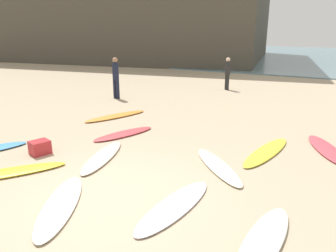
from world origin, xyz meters
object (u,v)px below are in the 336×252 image
(beachgoer_near, at_px, (116,76))
(beach_cooler, at_px, (40,147))
(surfboard_5, at_px, (175,206))
(surfboard_6, at_px, (116,116))
(surfboard_3, at_px, (103,156))
(surfboard_10, at_px, (60,205))
(surfboard_8, at_px, (326,149))
(surfboard_9, at_px, (267,152))
(surfboard_4, at_px, (218,166))
(surfboard_1, at_px, (5,173))
(beachgoer_mid, at_px, (227,72))
(surfboard_2, at_px, (264,240))
(surfboard_0, at_px, (124,134))

(beachgoer_near, distance_m, beach_cooler, 6.88)
(beachgoer_near, bearing_deg, surfboard_5, 141.00)
(surfboard_5, relative_size, surfboard_6, 0.89)
(surfboard_3, bearing_deg, surfboard_6, 105.34)
(surfboard_10, bearing_deg, surfboard_8, 22.67)
(surfboard_9, height_order, beachgoer_near, beachgoer_near)
(surfboard_4, distance_m, surfboard_6, 5.30)
(surfboard_10, bearing_deg, surfboard_9, 28.24)
(surfboard_1, relative_size, beachgoer_near, 1.36)
(beachgoer_near, xyz_separation_m, beachgoer_mid, (3.61, 4.58, -0.12))
(surfboard_3, height_order, surfboard_6, surfboard_6)
(surfboard_5, height_order, surfboard_8, surfboard_8)
(surfboard_8, bearing_deg, surfboard_4, 25.48)
(surfboard_2, bearing_deg, surfboard_10, -163.99)
(surfboard_1, bearing_deg, surfboard_6, -44.50)
(surfboard_8, bearing_deg, surfboard_2, 59.84)
(surfboard_8, relative_size, surfboard_9, 0.86)
(surfboard_1, height_order, surfboard_9, surfboard_1)
(surfboard_4, bearing_deg, surfboard_9, -161.95)
(surfboard_6, bearing_deg, beachgoer_mid, 96.82)
(surfboard_8, relative_size, beach_cooler, 4.84)
(surfboard_5, bearing_deg, surfboard_0, -36.93)
(beachgoer_mid, bearing_deg, surfboard_2, -19.66)
(surfboard_1, height_order, beach_cooler, beach_cooler)
(beachgoer_near, bearing_deg, surfboard_10, 128.92)
(beach_cooler, bearing_deg, surfboard_6, 98.38)
(surfboard_6, xyz_separation_m, beach_cooler, (0.55, -3.74, 0.13))
(surfboard_4, relative_size, beach_cooler, 4.88)
(surfboard_6, xyz_separation_m, surfboard_10, (2.93, -5.30, -0.01))
(surfboard_9, distance_m, beachgoer_near, 8.34)
(surfboard_6, bearing_deg, surfboard_1, -60.31)
(surfboard_10, xyz_separation_m, beach_cooler, (-2.38, 1.56, 0.13))
(surfboard_5, bearing_deg, surfboard_2, 177.12)
(surfboard_1, bearing_deg, surfboard_2, -140.24)
(surfboard_0, height_order, surfboard_8, surfboard_0)
(beach_cooler, bearing_deg, surfboard_9, 29.85)
(surfboard_6, bearing_deg, beachgoer_near, 147.08)
(surfboard_6, bearing_deg, beach_cooler, -62.05)
(surfboard_10, xyz_separation_m, beachgoer_mid, (-1.31, 12.47, 0.88))
(surfboard_2, relative_size, surfboard_3, 0.92)
(surfboard_2, relative_size, surfboard_5, 0.92)
(beachgoer_mid, bearing_deg, surfboard_9, -15.73)
(surfboard_10, height_order, beach_cooler, beach_cooler)
(surfboard_9, distance_m, beach_cooler, 5.72)
(surfboard_5, bearing_deg, surfboard_3, -19.25)
(surfboard_2, relative_size, beachgoer_near, 1.09)
(surfboard_5, height_order, surfboard_9, surfboard_9)
(surfboard_5, bearing_deg, surfboard_8, -111.38)
(surfboard_4, xyz_separation_m, beach_cooler, (-4.20, -1.40, 0.13))
(surfboard_6, xyz_separation_m, surfboard_8, (6.82, 0.06, -0.01))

